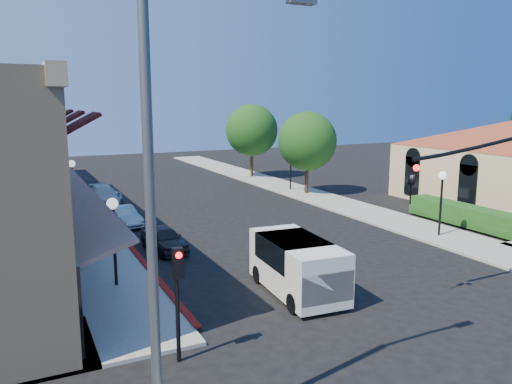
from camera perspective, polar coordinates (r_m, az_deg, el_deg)
name	(u,v)px	position (r m, az deg, el deg)	size (l,w,h in m)	color
ground	(433,327)	(17.58, 19.53, -14.33)	(120.00, 120.00, 0.00)	black
sidewalk_left	(63,201)	(38.78, -21.16, -1.02)	(3.50, 50.00, 0.12)	gray
sidewalk_right	(276,184)	(43.75, 2.27, 0.87)	(3.50, 50.00, 0.12)	gray
curb_red_strip	(157,281)	(20.87, -11.25, -9.97)	(0.25, 10.00, 0.06)	maroon
hedge	(466,227)	(31.61, 22.89, -3.66)	(1.40, 8.00, 1.10)	#1D4814
street_tree_a	(307,141)	(38.98, 5.88, 5.81)	(4.56, 4.56, 6.48)	#342115
street_tree_b	(252,130)	(47.73, -0.49, 7.07)	(4.94, 4.94, 7.02)	#342115
secondary_signal	(178,283)	(13.83, -8.93, -10.26)	(0.28, 0.42, 3.32)	black
cobra_streetlight	(169,202)	(9.56, -9.96, -1.12)	(3.60, 0.25, 9.31)	#595B5E
lamppost_left_near	(113,219)	(19.78, -16.02, -3.03)	(0.44, 0.44, 3.57)	black
lamppost_left_far	(72,173)	(33.47, -20.26, 2.01)	(0.44, 0.44, 3.57)	black
lamppost_right_near	(442,187)	(28.09, 20.49, 0.54)	(0.44, 0.44, 3.57)	black
lamppost_right_far	(291,158)	(40.67, 3.99, 3.95)	(0.44, 0.44, 3.57)	black
white_van	(298,263)	(18.89, 4.79, -8.11)	(2.36, 4.82, 2.08)	silver
parked_car_a	(164,239)	(24.73, -10.47, -5.28)	(1.43, 3.54, 1.21)	black
parked_car_b	(124,216)	(30.23, -14.87, -2.69)	(1.21, 3.47, 1.14)	#B1B5B7
parked_car_c	(104,196)	(37.01, -17.01, -0.39)	(1.75, 4.29, 1.25)	silver
parked_car_d	(103,194)	(38.01, -17.10, -0.17)	(1.99, 4.31, 1.20)	#BABEC0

